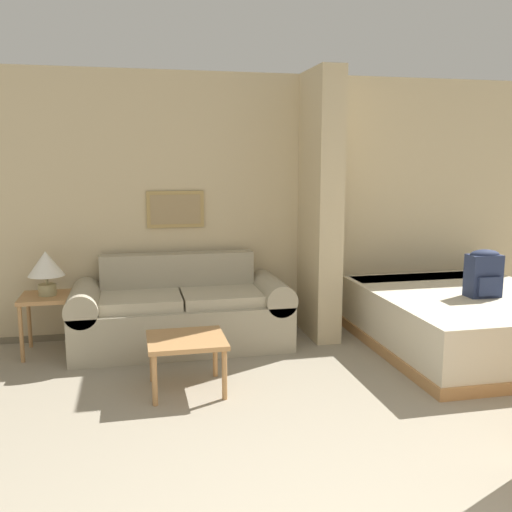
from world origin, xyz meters
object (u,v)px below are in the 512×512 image
object	(u,v)px
coffee_table	(186,345)
table_lamp	(46,266)
backpack	(484,273)
bed	(467,320)
couch	(181,313)

from	to	relation	value
coffee_table	table_lamp	world-z (taller)	table_lamp
table_lamp	backpack	distance (m)	3.93
bed	table_lamp	bearing A→B (deg)	169.61
coffee_table	table_lamp	bearing A→B (deg)	135.26
backpack	bed	bearing A→B (deg)	104.05
table_lamp	backpack	size ratio (longest dim) A/B	0.94
coffee_table	backpack	xyz separation A→B (m)	(2.70, 0.28, 0.39)
couch	backpack	xyz separation A→B (m)	(2.64, -0.80, 0.43)
bed	backpack	world-z (taller)	backpack
coffee_table	table_lamp	xyz separation A→B (m)	(-1.14, 1.13, 0.45)
couch	table_lamp	xyz separation A→B (m)	(-1.19, 0.05, 0.49)
bed	backpack	size ratio (longest dim) A/B	4.84
couch	coffee_table	bearing A→B (deg)	-92.91
couch	bed	xyz separation A→B (m)	(2.61, -0.65, -0.05)
coffee_table	backpack	world-z (taller)	backpack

